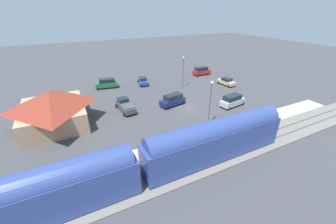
% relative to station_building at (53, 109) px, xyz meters
% --- Properties ---
extents(ground_plane, '(200.00, 200.00, 0.00)m').
position_rel_station_building_xyz_m(ground_plane, '(-4.00, -22.00, -2.69)').
color(ground_plane, '#424247').
extents(railway_track, '(4.80, 70.00, 0.30)m').
position_rel_station_building_xyz_m(railway_track, '(-18.00, -22.00, -2.60)').
color(railway_track, slate).
rests_on(railway_track, ground).
extents(platform, '(3.20, 46.00, 0.30)m').
position_rel_station_building_xyz_m(platform, '(-14.00, -22.00, -2.54)').
color(platform, '#B7B2A8').
rests_on(platform, ground).
extents(station_building, '(11.65, 9.68, 5.19)m').
position_rel_station_building_xyz_m(station_building, '(0.00, 0.00, 0.00)').
color(station_building, tan).
rests_on(station_building, ground).
extents(pedestrian_on_platform, '(0.36, 0.36, 1.71)m').
position_rel_station_building_xyz_m(pedestrian_on_platform, '(-14.64, -28.43, -1.41)').
color(pedestrian_on_platform, '#23284C').
rests_on(pedestrian_on_platform, platform).
extents(suv_silver, '(2.62, 5.12, 2.22)m').
position_rel_station_building_xyz_m(suv_silver, '(-7.34, -29.76, -1.54)').
color(suv_silver, silver).
rests_on(suv_silver, ground).
extents(suv_red, '(2.04, 4.93, 2.22)m').
position_rel_station_building_xyz_m(suv_red, '(12.33, -36.60, -1.54)').
color(suv_red, red).
rests_on(suv_red, ground).
extents(suv_green, '(2.78, 5.16, 2.22)m').
position_rel_station_building_xyz_m(suv_green, '(13.45, -10.90, -1.54)').
color(suv_green, '#236638').
rests_on(suv_green, ground).
extents(sedan_blue, '(4.77, 2.89, 1.74)m').
position_rel_station_building_xyz_m(sedan_blue, '(12.13, -19.27, -1.81)').
color(sedan_blue, '#283D9E').
rests_on(sedan_blue, ground).
extents(suv_navy, '(2.89, 5.19, 2.22)m').
position_rel_station_building_xyz_m(suv_navy, '(-2.00, -19.94, -1.54)').
color(suv_navy, navy).
rests_on(suv_navy, ground).
extents(pickup_charcoal, '(5.53, 2.79, 2.14)m').
position_rel_station_building_xyz_m(pickup_charcoal, '(-0.17, -11.27, -1.67)').
color(pickup_charcoal, '#47494F').
rests_on(pickup_charcoal, ground).
extents(sedan_tan, '(4.68, 2.66, 1.74)m').
position_rel_station_building_xyz_m(sedan_tan, '(2.53, -36.98, -1.81)').
color(sedan_tan, '#C6B284').
rests_on(sedan_tan, ground).
extents(light_pole_near_platform, '(0.44, 0.44, 7.28)m').
position_rel_station_building_xyz_m(light_pole_near_platform, '(-11.20, -21.38, 1.93)').
color(light_pole_near_platform, '#515156').
rests_on(light_pole_near_platform, ground).
extents(light_pole_lot_center, '(0.44, 0.44, 7.03)m').
position_rel_station_building_xyz_m(light_pole_lot_center, '(6.11, -26.90, 1.79)').
color(light_pole_lot_center, '#515156').
rests_on(light_pole_lot_center, ground).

